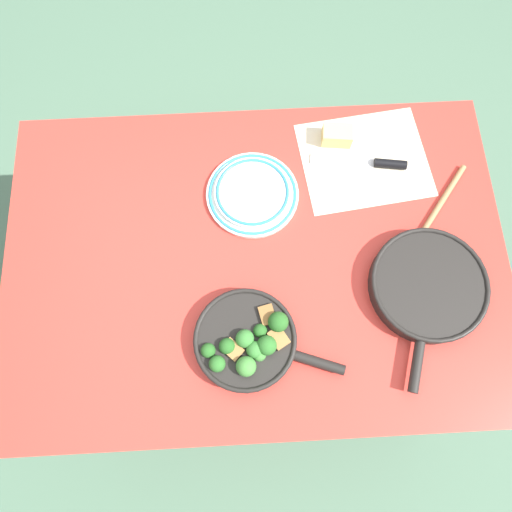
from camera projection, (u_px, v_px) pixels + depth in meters
name	position (u px, v px, depth m)	size (l,w,h in m)	color
ground_plane	(256.00, 311.00, 1.86)	(14.00, 14.00, 0.00)	#51755B
dining_table_red	(256.00, 267.00, 1.23)	(1.27, 0.87, 0.75)	red
skillet_broccoli	(248.00, 341.00, 1.06)	(0.35, 0.24, 0.08)	black
skillet_eggs	(428.00, 286.00, 1.10)	(0.28, 0.39, 0.05)	black
wooden_spoon	(424.00, 229.00, 1.16)	(0.24, 0.29, 0.02)	#A87A4C
parchment_sheet	(364.00, 160.00, 1.23)	(0.36, 0.31, 0.00)	beige
grater_knife	(372.00, 163.00, 1.22)	(0.26, 0.06, 0.02)	silver
cheese_block	(337.00, 136.00, 1.22)	(0.08, 0.06, 0.05)	#EFD67A
dinner_plate_stack	(254.00, 193.00, 1.19)	(0.24, 0.24, 0.03)	silver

